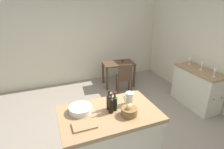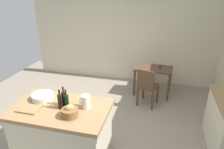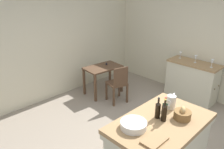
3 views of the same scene
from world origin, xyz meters
name	(u,v)px [view 2 (image 2 of 3)]	position (x,y,z in m)	size (l,w,h in m)	color
ground_plane	(95,132)	(0.00, 0.00, 0.00)	(6.76, 6.76, 0.00)	gray
wall_back	(123,36)	(0.00, 2.60, 1.30)	(5.32, 0.12, 2.60)	beige
island_table	(63,131)	(-0.29, -0.68, 0.50)	(1.45, 0.90, 0.92)	#99754C
writing_desk	(153,72)	(0.94, 1.82, 0.61)	(0.95, 0.65, 0.77)	#513826
wooden_chair	(147,86)	(0.86, 1.22, 0.50)	(0.49, 0.49, 0.91)	#513826
pitcher	(86,101)	(0.08, -0.59, 1.02)	(0.17, 0.13, 0.24)	silver
wash_bowl	(43,96)	(-0.67, -0.52, 0.96)	(0.34, 0.34, 0.09)	silver
bread_basket	(70,112)	(-0.05, -0.85, 0.99)	(0.23, 0.23, 0.18)	brown
cutting_board	(29,109)	(-0.70, -0.85, 0.93)	(0.31, 0.20, 0.02)	#99754C
wine_bottle_dark	(66,100)	(-0.19, -0.65, 1.04)	(0.07, 0.07, 0.30)	black
wine_bottle_amber	(64,98)	(-0.26, -0.59, 1.04)	(0.07, 0.07, 0.30)	black
wine_bottle_green	(60,100)	(-0.27, -0.69, 1.05)	(0.07, 0.07, 0.32)	black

